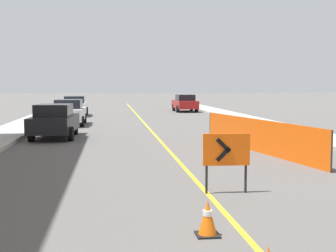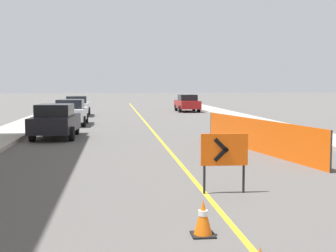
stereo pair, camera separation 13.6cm
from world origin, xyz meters
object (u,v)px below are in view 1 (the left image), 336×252
(parked_car_curb_near, at_px, (54,121))
(parked_car_curb_mid, at_px, (69,112))
(traffic_cone_fifth, at_px, (208,218))
(parked_car_opposite_side, at_px, (185,103))
(arrow_barricade_primary, at_px, (226,152))
(parked_car_curb_far, at_px, (75,106))

(parked_car_curb_near, relative_size, parked_car_curb_mid, 1.01)
(parked_car_curb_near, height_order, parked_car_curb_mid, same)
(traffic_cone_fifth, xyz_separation_m, parked_car_curb_mid, (-4.09, 21.83, 0.51))
(parked_car_curb_near, xyz_separation_m, parked_car_opposite_side, (9.47, 20.54, 0.00))
(arrow_barricade_primary, bearing_deg, parked_car_opposite_side, 84.86)
(traffic_cone_fifth, relative_size, arrow_barricade_primary, 0.43)
(arrow_barricade_primary, distance_m, parked_car_curb_mid, 19.59)
(arrow_barricade_primary, relative_size, parked_car_curb_mid, 0.32)
(arrow_barricade_primary, height_order, parked_car_curb_mid, parked_car_curb_mid)
(traffic_cone_fifth, distance_m, parked_car_curb_far, 30.91)
(arrow_barricade_primary, bearing_deg, parked_car_curb_far, 103.43)
(arrow_barricade_primary, relative_size, parked_car_curb_far, 0.32)
(arrow_barricade_primary, height_order, parked_car_curb_near, parked_car_curb_near)
(parked_car_curb_mid, relative_size, parked_car_opposite_side, 1.00)
(parked_car_curb_mid, relative_size, parked_car_curb_far, 1.00)
(parked_car_curb_mid, distance_m, parked_car_curb_far, 8.77)
(parked_car_curb_far, bearing_deg, arrow_barricade_primary, -80.33)
(parked_car_curb_far, distance_m, parked_car_opposite_side, 10.81)
(traffic_cone_fifth, distance_m, parked_car_curb_mid, 22.22)
(parked_car_curb_near, bearing_deg, parked_car_opposite_side, 68.37)
(parked_car_curb_mid, bearing_deg, parked_car_curb_far, 92.92)
(parked_car_curb_near, distance_m, parked_car_curb_mid, 6.97)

